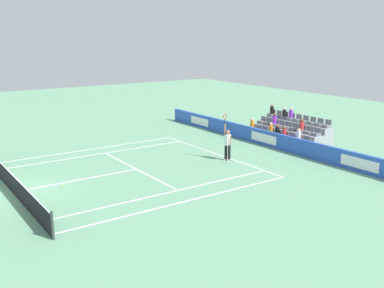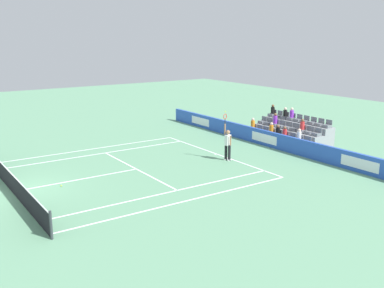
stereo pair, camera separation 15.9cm
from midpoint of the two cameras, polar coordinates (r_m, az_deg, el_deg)
name	(u,v)px [view 1 (the left image)]	position (r m, az deg, el deg)	size (l,w,h in m)	color
ground_plane	(12,192)	(22.16, -22.23, -5.75)	(80.00, 80.00, 0.00)	#669E77
line_baseline	(217,154)	(27.03, 3.05, -1.30)	(10.97, 0.10, 0.01)	white
line_service	(136,169)	(24.18, -7.32, -3.21)	(8.23, 0.10, 0.01)	white
line_centre_service	(79,180)	(22.97, -14.44, -4.46)	(0.10, 6.40, 0.01)	white
line_singles_sideline_left	(98,154)	(27.60, -12.12, -1.27)	(0.10, 11.89, 0.01)	white
line_singles_sideline_right	(170,192)	(20.56, -3.11, -6.19)	(0.10, 11.89, 0.01)	white
line_doubles_sideline_left	(89,149)	(28.84, -13.17, -0.69)	(0.10, 11.89, 0.01)	white
line_doubles_sideline_right	(186,201)	(19.47, -0.98, -7.33)	(0.10, 11.89, 0.01)	white
line_centre_mark	(216,154)	(26.97, 2.88, -1.33)	(0.10, 0.20, 0.01)	white
sponsor_barrier	(265,138)	(29.42, 9.15, 0.78)	(21.56, 0.22, 1.00)	blue
tennis_net	(11,182)	(22.01, -22.34, -4.54)	(11.97, 0.10, 1.07)	#33383D
tennis_player	(228,144)	(25.52, 4.40, 0.06)	(0.54, 0.41, 2.85)	black
stadium_stand	(289,133)	(31.03, 12.22, 1.42)	(5.58, 2.85, 2.16)	gray
loose_tennis_ball	(62,186)	(22.16, -16.58, -5.19)	(0.07, 0.07, 0.07)	#D1E533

